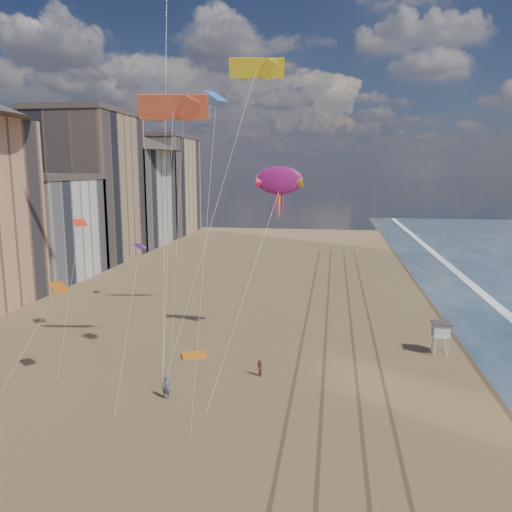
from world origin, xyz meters
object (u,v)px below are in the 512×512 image
Objects in this scene: lifeguard_stand at (441,330)px; grounded_kite at (194,355)px; kite_flyer_b at (259,368)px; show_kite at (279,181)px; kite_flyer_a at (166,387)px.

lifeguard_stand is 1.41× the size of grounded_kite.
kite_flyer_b is at bearing -51.92° from grounded_kite.
lifeguard_stand is 2.16× the size of kite_flyer_b.
show_kite is at bearing 3.30° from grounded_kite.
grounded_kite is 0.10× the size of show_kite.
grounded_kite is 9.13m from kite_flyer_a.
grounded_kite is at bearing -153.20° from show_kite.
kite_flyer_b is at bearing -95.76° from show_kite.
kite_flyer_a reaches higher than kite_flyer_b.
kite_flyer_a is 1.31× the size of kite_flyer_b.
kite_flyer_b is (6.89, -3.73, 0.62)m from grounded_kite.
kite_flyer_a is at bearing -110.94° from grounded_kite.
lifeguard_stand reaches higher than kite_flyer_b.
lifeguard_stand is 18.27m from kite_flyer_b.
show_kite is 21.50m from kite_flyer_a.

